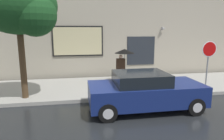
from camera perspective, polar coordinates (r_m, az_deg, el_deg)
The scene contains 8 objects.
ground_plane at distance 7.84m, azimuth 3.33°, elevation -11.15°, with size 60.00×60.00×0.00m, color black.
sidewalk at distance 10.60m, azimuth -0.35°, elevation -4.72°, with size 20.00×4.00×0.15m, color #A3A099.
building_facade at distance 12.68m, azimuth -2.31°, elevation 13.46°, with size 20.00×0.67×7.00m.
parked_car at distance 7.72m, azimuth 9.24°, elevation -5.97°, with size 4.26×1.93×1.44m.
fire_hydrant at distance 10.10m, azimuth 14.47°, elevation -3.41°, with size 0.30×0.44×0.71m.
pedestrian_with_umbrella at distance 10.73m, azimuth 3.27°, elevation 4.11°, with size 1.07×1.07×1.86m.
street_tree at distance 8.96m, azimuth -24.38°, elevation 15.83°, with size 3.06×2.60×4.95m.
stop_sign at distance 10.61m, azimuth 25.72°, elevation 3.71°, with size 0.76×0.10×2.34m.
Camera 1 is at (-1.67, -7.06, 2.97)m, focal length 32.24 mm.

